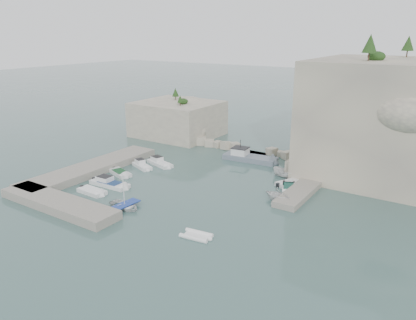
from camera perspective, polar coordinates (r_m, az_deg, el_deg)
The scene contains 22 objects.
ground at distance 55.11m, azimuth -3.44°, elevation -4.55°, with size 400.00×400.00×0.00m, color #42635F.
cliff_east at distance 65.41m, azimuth 25.99°, elevation 5.02°, with size 26.00×22.00×17.00m, color beige.
cliff_terrace at distance 64.42m, azimuth 15.72°, elevation -0.71°, with size 8.00×10.00×2.50m, color beige.
outcrop_west at distance 84.84m, azimuth -4.27°, elevation 5.80°, with size 16.00×14.00×7.00m, color beige.
quay_west at distance 65.32m, azimuth -16.05°, elevation -1.13°, with size 5.00×24.00×1.10m, color #9E9689.
quay_south at distance 53.53m, azimuth -20.34°, elevation -5.73°, with size 18.00×4.00×1.10m, color #9E9689.
ledge_east at distance 57.35m, azimuth 13.62°, elevation -3.70°, with size 3.00×16.00×0.80m, color #9E9689.
breakwater at distance 73.14m, azimuth 6.24°, elevation 1.57°, with size 28.00×3.00×1.40m, color beige.
motorboat_a at distance 66.55m, azimuth -6.78°, elevation -0.70°, with size 5.80×1.73×1.40m, color white, non-canonical shape.
motorboat_b at distance 65.63m, azimuth -9.26°, elevation -1.08°, with size 4.70×1.54×1.40m, color white, non-canonical shape.
motorboat_c at distance 63.15m, azimuth -12.28°, elevation -2.01°, with size 4.97×1.81×0.70m, color silver, non-canonical shape.
motorboat_d at distance 58.90m, azimuth -13.63°, elevation -3.55°, with size 6.73×2.00×1.40m, color white, non-canonical shape.
motorboat_e at distance 56.87m, azimuth -15.99°, elevation -4.51°, with size 4.52×1.85×0.70m, color white, non-canonical shape.
rowboat at distance 51.28m, azimuth -11.62°, elevation -6.65°, with size 3.20×4.47×0.93m, color white.
inflatable_dinghy at distance 43.65m, azimuth -1.65°, elevation -10.77°, with size 3.54×1.72×0.44m, color white, non-canonical shape.
tender_east_a at distance 53.14m, azimuth 9.74°, elevation -5.65°, with size 3.14×3.64×1.92m, color white.
tender_east_b at distance 56.95m, azimuth 11.24°, elevation -4.12°, with size 4.76×1.62×0.70m, color white, non-canonical shape.
tender_east_c at distance 59.01m, azimuth 11.58°, elevation -3.37°, with size 5.13×1.66×0.70m, color silver, non-canonical shape.
tender_east_d at distance 61.45m, azimuth 10.81°, elevation -2.47°, with size 1.61×4.27×1.65m, color silver.
work_boat at distance 68.68m, azimuth 5.91°, elevation -0.09°, with size 9.92×2.93×2.20m, color slate, non-canonical shape.
rowboat_mast at distance 50.30m, azimuth -11.80°, elevation -3.98°, with size 0.10×0.10×4.20m, color white.
vegetation at distance 66.52m, azimuth 22.78°, elevation 13.85°, with size 53.48×13.88×13.40m.
Camera 1 is at (30.72, -40.79, 20.70)m, focal length 35.00 mm.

